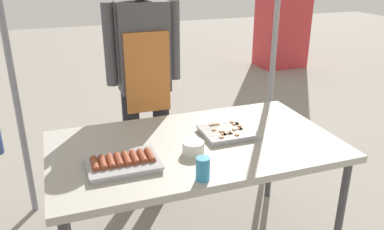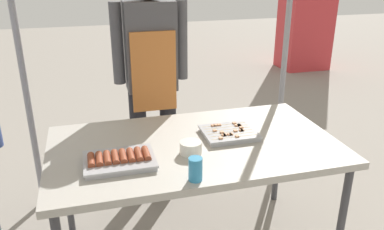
{
  "view_description": "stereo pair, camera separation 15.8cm",
  "coord_description": "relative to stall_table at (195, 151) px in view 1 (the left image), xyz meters",
  "views": [
    {
      "loc": [
        -0.69,
        -1.88,
        1.73
      ],
      "look_at": [
        0.0,
        0.05,
        0.9
      ],
      "focal_mm": 37.11,
      "sensor_mm": 36.0,
      "label": 1
    },
    {
      "loc": [
        -0.54,
        -1.92,
        1.73
      ],
      "look_at": [
        0.0,
        0.05,
        0.9
      ],
      "focal_mm": 37.11,
      "sensor_mm": 36.0,
      "label": 2
    }
  ],
  "objects": [
    {
      "name": "tray_meat_skewers",
      "position": [
        0.22,
        0.04,
        0.07
      ],
      "size": [
        0.31,
        0.26,
        0.04
      ],
      "color": "#ADADB2",
      "rests_on": "stall_table"
    },
    {
      "name": "neighbor_stall_left",
      "position": [
        2.89,
        3.78,
        0.31
      ],
      "size": [
        0.73,
        0.61,
        2.0
      ],
      "color": "#C63338",
      "rests_on": "ground"
    },
    {
      "name": "condiment_bowl",
      "position": [
        -0.05,
        -0.11,
        0.09
      ],
      "size": [
        0.12,
        0.12,
        0.07
      ],
      "primitive_type": "cylinder",
      "color": "silver",
      "rests_on": "stall_table"
    },
    {
      "name": "vendor_woman",
      "position": [
        -0.11,
        0.72,
        0.31
      ],
      "size": [
        0.52,
        0.24,
        1.68
      ],
      "rotation": [
        0.0,
        0.0,
        3.14
      ],
      "color": "black",
      "rests_on": "ground"
    },
    {
      "name": "drink_cup_near_edge",
      "position": [
        -0.1,
        -0.38,
        0.11
      ],
      "size": [
        0.07,
        0.07,
        0.11
      ],
      "primitive_type": "cylinder",
      "color": "#338CBF",
      "rests_on": "stall_table"
    },
    {
      "name": "stall_table",
      "position": [
        0.0,
        0.0,
        0.0
      ],
      "size": [
        1.6,
        0.9,
        0.75
      ],
      "color": "#B7B2A8",
      "rests_on": "ground"
    },
    {
      "name": "tray_grilled_sausages",
      "position": [
        -0.43,
        -0.13,
        0.08
      ],
      "size": [
        0.35,
        0.26,
        0.06
      ],
      "color": "#ADADB2",
      "rests_on": "stall_table"
    }
  ]
}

